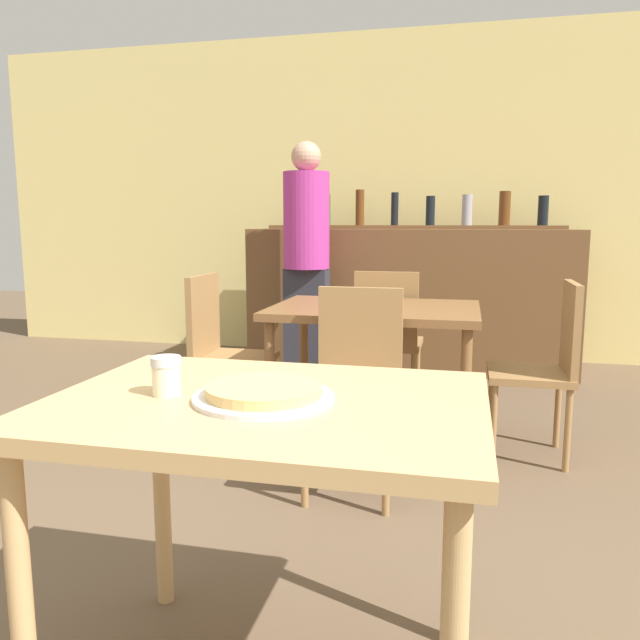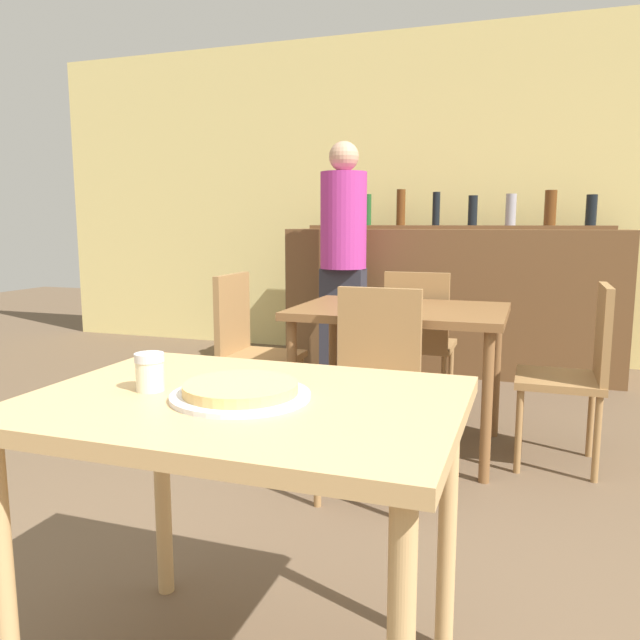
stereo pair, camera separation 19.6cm
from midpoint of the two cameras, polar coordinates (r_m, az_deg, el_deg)
wall_back at (r=5.58m, az=13.69°, el=10.92°), size 8.00×0.05×2.80m
dining_table_near at (r=1.50m, az=-3.13°, el=-10.56°), size 1.01×0.74×0.77m
dining_table_far at (r=3.26m, az=9.05°, el=-0.34°), size 1.06×0.79×0.75m
bar_counter at (r=5.11m, az=12.81°, el=1.76°), size 2.60×0.56×1.13m
bar_back_shelf at (r=5.21m, az=13.56°, el=8.88°), size 2.39×0.24×0.32m
chair_far_side_front at (r=2.75m, az=6.92°, el=-5.27°), size 0.40×0.40×0.89m
chair_far_side_back at (r=3.83m, az=10.45°, el=-1.32°), size 0.40×0.40×0.89m
chair_far_side_left at (r=3.53m, az=-4.95°, el=-2.06°), size 0.40×0.40×0.89m
chair_far_side_right at (r=3.26m, az=24.15°, el=-3.76°), size 0.40×0.40×0.89m
pizza_tray at (r=1.45m, az=-3.44°, el=-6.58°), size 0.33×0.33×0.04m
cheese_shaker at (r=1.54m, az=-11.82°, el=-4.69°), size 0.07×0.07×0.09m
person_standing at (r=4.64m, az=3.36°, el=6.17°), size 0.34×0.34×1.76m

